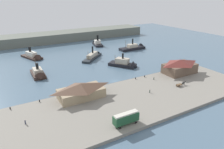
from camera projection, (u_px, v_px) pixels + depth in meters
ground_plane at (115, 81)px, 108.26m from camera, size 320.00×320.00×0.00m
quay_promenade at (141, 97)px, 90.30m from camera, size 110.00×36.00×1.20m
seawall_edge at (119, 83)px, 105.17m from camera, size 110.00×0.80×1.00m
ferry_shed_customs_shed at (81, 90)px, 87.89m from camera, size 19.05×10.17×6.39m
ferry_shed_east_terminal at (180, 66)px, 114.67m from camera, size 17.85×11.01×7.71m
street_tram at (126, 118)px, 70.06m from camera, size 9.07×2.89×4.27m
horse_cart at (181, 84)px, 99.76m from camera, size 5.65×1.40×1.87m
pedestrian_by_tram at (154, 78)px, 106.82m from camera, size 0.38×0.38×1.52m
pedestrian_walking_east at (25, 122)px, 70.79m from camera, size 0.41×0.41×1.67m
pedestrian_near_cart at (150, 91)px, 92.88m from camera, size 0.41×0.41×1.64m
mooring_post_center_west at (145, 76)px, 110.18m from camera, size 0.44×0.44×0.90m
mooring_post_east at (10, 108)px, 79.93m from camera, size 0.44×0.44×0.90m
mooring_post_west at (39, 101)px, 85.32m from camera, size 0.44×0.44×0.90m
mooring_post_center_east at (136, 78)px, 107.73m from camera, size 0.44×0.44×0.90m
ferry_approaching_west at (94, 56)px, 147.03m from camera, size 21.70×20.38×10.00m
ferry_departing_north at (34, 57)px, 144.72m from camera, size 12.82×20.46×10.07m
ferry_moored_east at (39, 74)px, 113.50m from camera, size 6.65×15.90×10.64m
ferry_moored_west at (126, 64)px, 129.20m from camera, size 15.55×18.62×10.23m
ferry_approaching_east at (135, 47)px, 169.05m from camera, size 23.38×6.96×10.85m
ferry_outer_harbor at (97, 43)px, 182.49m from camera, size 9.35×17.08×11.16m
far_headland at (55, 37)px, 195.51m from camera, size 180.00×24.00×8.00m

